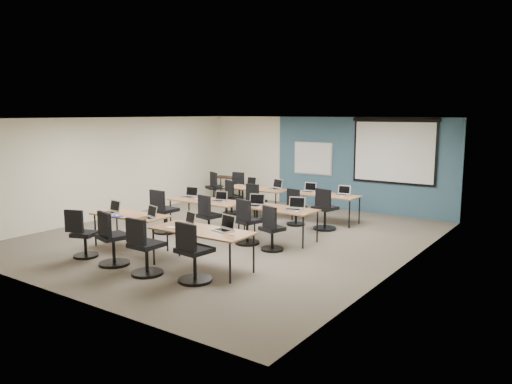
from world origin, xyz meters
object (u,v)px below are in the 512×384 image
Objects in this scene: laptop_11 at (343,193)px; spare_chair_b at (215,191)px; laptop_7 at (295,207)px; projector_screen at (394,147)px; whiteboard at (313,159)px; utility_table at (226,180)px; laptop_10 at (309,190)px; training_table_back_left at (256,190)px; laptop_8 at (250,183)px; task_chair_11 at (324,213)px; task_chair_8 at (231,200)px; spare_chair_a at (241,190)px; laptop_3 at (225,227)px; laptop_0 at (112,210)px; training_table_mid_right at (277,210)px; laptop_1 at (149,215)px; task_chair_6 at (246,226)px; laptop_5 at (219,199)px; training_table_front_left at (130,217)px; training_table_mid_left at (207,202)px; task_chair_3 at (193,257)px; laptop_9 at (276,187)px; laptop_2 at (188,222)px; task_chair_5 at (208,220)px; task_chair_0 at (82,238)px; training_table_front_right at (202,232)px; training_table_back_right at (326,196)px; laptop_6 at (255,203)px; task_chair_4 at (163,215)px; task_chair_7 at (271,232)px; task_chair_10 at (295,210)px; laptop_4 at (190,195)px; task_chair_9 at (256,204)px.

laptop_11 is 0.31× the size of spare_chair_b.
projector_screen is at bearing 60.16° from laptop_7.
utility_table is (-2.85, -0.60, -0.79)m from whiteboard.
spare_chair_b is at bearing 170.76° from laptop_10.
laptop_7 is (2.48, -2.09, 0.11)m from training_table_back_left.
task_chair_11 is at bearing -16.97° from laptop_8.
task_chair_11 is at bearing 18.47° from task_chair_8.
laptop_3 is at bearing -62.16° from spare_chair_a.
training_table_mid_right is at bearing 49.22° from laptop_0.
laptop_1 is 5.22m from laptop_11.
laptop_3 is 0.35× the size of task_chair_6.
training_table_front_left is at bearing -120.55° from laptop_5.
whiteboard reaches higher than training_table_mid_left.
task_chair_6 is at bearing -24.32° from task_chair_8.
task_chair_3 is 2.89× the size of laptop_9.
laptop_1 reaches higher than laptop_2.
task_chair_5 is at bearing -118.67° from projector_screen.
spare_chair_b reaches higher than laptop_9.
training_table_front_right is at bearing -1.26° from task_chair_0.
training_table_mid_left and training_table_back_right have the same top height.
laptop_3 is (2.43, -4.49, 0.11)m from training_table_back_left.
spare_chair_b is at bearing 122.78° from laptop_6.
laptop_1 is (0.88, 0.94, 0.40)m from task_chair_0.
laptop_11 reaches higher than training_table_front_left.
training_table_front_right is at bearing -51.51° from training_table_mid_left.
spare_chair_a is (-1.30, 5.66, -0.28)m from training_table_front_left.
laptop_3 reaches higher than laptop_8.
laptop_11 is at bearing -14.92° from utility_table.
laptop_3 and laptop_7 have the same top height.
training_table_mid_left is 3.78m from spare_chair_a.
task_chair_3 is at bearing -77.47° from task_chair_11.
laptop_9 is at bearing 171.80° from laptop_11.
spare_chair_a is (-1.84, 3.37, -0.38)m from laptop_5.
training_table_mid_right is (1.92, 0.17, -0.00)m from training_table_mid_left.
task_chair_8 is (-0.03, 2.66, -0.03)m from task_chair_4.
training_table_front_right is 1.79m from task_chair_7.
laptop_0 is 2.87m from task_chair_6.
utility_table is (-4.56, 5.84, -0.14)m from laptop_3.
spare_chair_a is (-2.10, -0.80, -1.05)m from whiteboard.
spare_chair_b reaches higher than task_chair_6.
whiteboard is 1.22× the size of task_chair_3.
task_chair_7 is at bearing 4.73° from task_chair_6.
task_chair_3 is at bearing -72.56° from task_chair_10.
laptop_4 is (-1.04, 2.33, 0.00)m from laptop_1.
whiteboard is at bearing 84.67° from laptop_0.
laptop_10 reaches higher than task_chair_7.
task_chair_7 reaches higher than task_chair_10.
task_chair_10 is at bearing 66.45° from laptop_0.
laptop_6 is 0.37× the size of task_chair_9.
laptop_2 is 3.14m from laptop_4.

